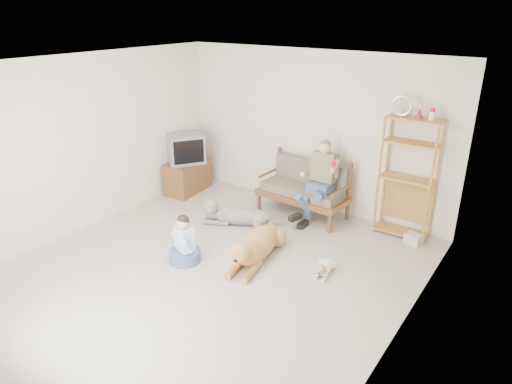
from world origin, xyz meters
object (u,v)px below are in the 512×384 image
Objects in this scene: loveseat at (305,187)px; etagere at (407,177)px; tv_stand at (187,176)px; golden_retriever at (256,246)px.

loveseat is 0.71× the size of etagere.
tv_stand reaches higher than golden_retriever.
tv_stand is at bearing -168.12° from loveseat.
loveseat reaches higher than golden_retriever.
etagere reaches higher than tv_stand.
etagere is at bearing 42.82° from golden_retriever.
tv_stand is (-2.36, -0.39, -0.19)m from loveseat.
etagere is 4.07m from tv_stand.
etagere is at bearing 2.48° from tv_stand.
golden_retriever is at bearing -33.77° from tv_stand.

